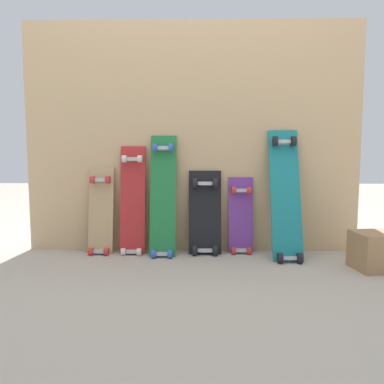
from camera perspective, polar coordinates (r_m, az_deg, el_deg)
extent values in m
plane|color=#A89E8E|center=(2.60, 0.03, -9.12)|extent=(12.00, 12.00, 0.00)
cube|color=tan|center=(2.59, 0.06, 8.18)|extent=(2.28, 0.04, 1.56)
cube|color=tan|center=(2.62, -13.69, -3.50)|extent=(0.17, 0.13, 0.65)
cube|color=#B7B7BF|center=(2.61, -13.94, -8.79)|extent=(0.07, 0.04, 0.03)
cube|color=#B7B7BF|center=(2.61, -13.72, 1.79)|extent=(0.07, 0.04, 0.03)
cylinder|color=red|center=(2.60, -15.15, -8.77)|extent=(0.03, 0.05, 0.05)
cylinder|color=red|center=(2.58, -12.93, -8.86)|extent=(0.03, 0.05, 0.05)
cylinder|color=red|center=(2.61, -14.91, 1.82)|extent=(0.03, 0.05, 0.05)
cylinder|color=red|center=(2.58, -12.71, 1.84)|extent=(0.03, 0.05, 0.05)
cube|color=#B22626|center=(2.57, -9.01, -2.00)|extent=(0.17, 0.13, 0.79)
cube|color=#B7B7BF|center=(2.56, -9.17, -8.96)|extent=(0.08, 0.04, 0.03)
cube|color=#B7B7BF|center=(2.56, -9.04, 4.96)|extent=(0.08, 0.04, 0.03)
cylinder|color=beige|center=(2.55, -10.41, -8.96)|extent=(0.03, 0.05, 0.05)
cylinder|color=beige|center=(2.53, -8.06, -9.04)|extent=(0.03, 0.05, 0.05)
cylinder|color=beige|center=(2.55, -10.28, 4.99)|extent=(0.03, 0.05, 0.05)
cylinder|color=beige|center=(2.53, -7.94, 5.02)|extent=(0.03, 0.05, 0.05)
cube|color=#1E7238|center=(2.50, -4.43, -1.31)|extent=(0.17, 0.19, 0.86)
cube|color=#B7B7BF|center=(2.47, -4.59, -9.38)|extent=(0.08, 0.04, 0.03)
cube|color=#B7B7BF|center=(2.53, -4.39, 6.67)|extent=(0.08, 0.04, 0.03)
cylinder|color=#3359B2|center=(2.46, -5.88, -9.38)|extent=(0.03, 0.05, 0.05)
cylinder|color=#3359B2|center=(2.45, -3.38, -9.43)|extent=(0.03, 0.05, 0.05)
cylinder|color=#3359B2|center=(2.52, -5.64, 6.74)|extent=(0.03, 0.05, 0.05)
cylinder|color=#3359B2|center=(2.51, -3.22, 6.77)|extent=(0.03, 0.05, 0.05)
cube|color=black|center=(2.54, 1.99, -3.80)|extent=(0.22, 0.13, 0.62)
cube|color=#B7B7BF|center=(2.52, 1.99, -8.89)|extent=(0.10, 0.04, 0.03)
cube|color=#B7B7BF|center=(2.53, 2.00, 1.29)|extent=(0.10, 0.04, 0.03)
cylinder|color=black|center=(2.50, 0.42, -8.92)|extent=(0.03, 0.07, 0.07)
cylinder|color=black|center=(2.51, 3.57, -8.92)|extent=(0.03, 0.07, 0.07)
cylinder|color=black|center=(2.51, 0.45, 1.33)|extent=(0.03, 0.07, 0.07)
cylinder|color=black|center=(2.51, 3.56, 1.33)|extent=(0.03, 0.07, 0.07)
cube|color=#6B338C|center=(2.58, 7.43, -4.27)|extent=(0.16, 0.08, 0.58)
cube|color=#B7B7BF|center=(2.58, 7.49, -8.80)|extent=(0.07, 0.04, 0.03)
cube|color=#B7B7BF|center=(2.55, 7.49, 0.23)|extent=(0.07, 0.04, 0.03)
cylinder|color=red|center=(2.55, 6.38, -8.87)|extent=(0.03, 0.05, 0.05)
cylinder|color=red|center=(2.57, 8.68, -8.84)|extent=(0.03, 0.05, 0.05)
cylinder|color=red|center=(2.53, 6.39, 0.24)|extent=(0.03, 0.05, 0.05)
cylinder|color=red|center=(2.54, 8.68, 0.24)|extent=(0.03, 0.05, 0.05)
cube|color=#197A7F|center=(2.49, 14.06, -1.04)|extent=(0.19, 0.30, 0.90)
cube|color=#B7B7BF|center=(2.43, 14.60, -9.74)|extent=(0.09, 0.04, 0.03)
cube|color=#B7B7BF|center=(2.57, 13.81, 7.39)|extent=(0.09, 0.04, 0.03)
cylinder|color=black|center=(2.40, 13.28, -9.77)|extent=(0.03, 0.07, 0.07)
cylinder|color=black|center=(2.43, 16.09, -9.67)|extent=(0.03, 0.07, 0.07)
cylinder|color=black|center=(2.54, 12.56, 7.56)|extent=(0.03, 0.07, 0.07)
cylinder|color=black|center=(2.57, 15.21, 7.48)|extent=(0.03, 0.07, 0.07)
cube|color=#99724C|center=(2.44, 25.99, -8.09)|extent=(0.25, 0.25, 0.22)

